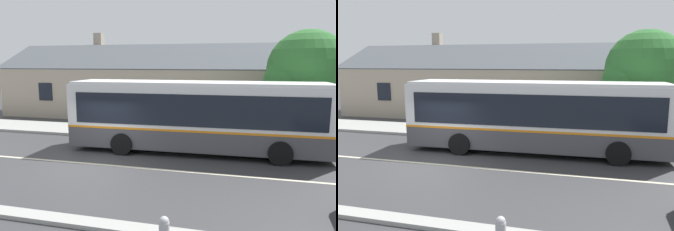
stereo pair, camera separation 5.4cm
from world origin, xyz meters
TOP-DOWN VIEW (x-y plane):
  - ground_plane at (0.00, 0.00)m, footprint 300.00×300.00m
  - sidewalk_far at (0.00, 6.00)m, footprint 60.00×3.00m
  - curb_near at (0.00, -4.75)m, footprint 60.00×0.50m
  - lane_divider_stripe at (0.00, 0.00)m, footprint 60.00×0.16m
  - community_building at (0.64, 13.61)m, footprint 27.19×8.50m
  - transit_bus at (3.78, 2.90)m, footprint 11.87×2.96m
  - bench_by_building at (-1.48, 5.32)m, footprint 1.75×0.51m
  - street_tree_primary at (8.84, 7.03)m, footprint 4.41×4.28m
  - bus_stop_sign at (9.58, 4.99)m, footprint 0.36×0.07m

SIDE VIEW (x-z plane):
  - ground_plane at x=0.00m, z-range 0.00..0.00m
  - lane_divider_stripe at x=0.00m, z-range 0.00..0.01m
  - curb_near at x=0.00m, z-range 0.00..0.12m
  - sidewalk_far at x=0.00m, z-range 0.00..0.15m
  - bench_by_building at x=-1.48m, z-range 0.10..1.04m
  - bus_stop_sign at x=9.58m, z-range 0.44..2.84m
  - transit_bus at x=3.78m, z-range 0.12..3.41m
  - community_building at x=0.64m, z-range -1.35..5.26m
  - street_tree_primary at x=8.84m, z-range 0.65..6.56m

